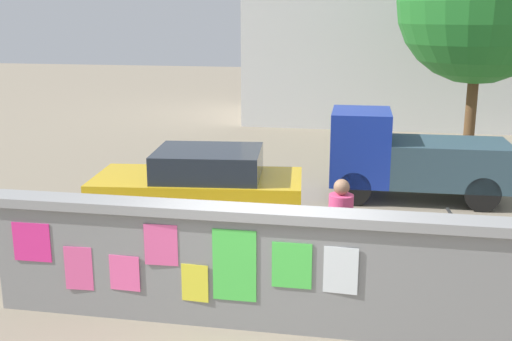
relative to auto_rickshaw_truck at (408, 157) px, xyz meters
The scene contains 8 objects.
ground 2.97m from the auto_rickshaw_truck, 135.12° to the left, with size 60.00×60.00×0.00m, color gray.
poster_wall 6.33m from the auto_rickshaw_truck, 108.54° to the right, with size 7.18×0.42×1.54m.
auto_rickshaw_truck is the anchor object (origin of this frame).
car_parked 4.48m from the auto_rickshaw_truck, 148.87° to the right, with size 3.96×2.09×1.40m.
motorcycle 3.69m from the auto_rickshaw_truck, 92.15° to the right, with size 1.90×0.56×0.87m.
person_walking 4.90m from the auto_rickshaw_truck, 103.70° to the right, with size 0.35×0.35×1.62m.
tree_roadside 5.49m from the auto_rickshaw_truck, 66.22° to the left, with size 4.16×4.16×6.17m.
building_background 10.89m from the auto_rickshaw_truck, 86.22° to the left, with size 12.07×5.88×6.75m.
Camera 1 is at (1.17, -6.92, 3.79)m, focal length 43.43 mm.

